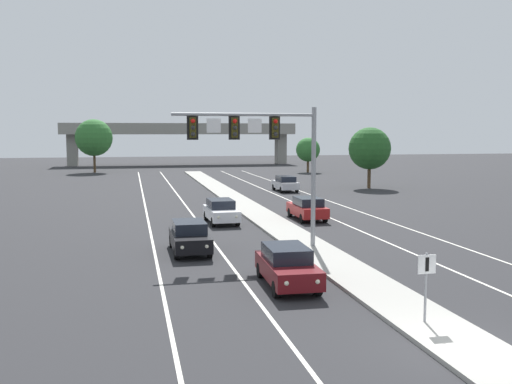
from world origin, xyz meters
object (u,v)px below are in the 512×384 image
Objects in this scene: car_receding_silver at (285,183)px; tree_far_left_a at (94,138)px; car_receding_red at (307,208)px; overhead_signal_mast at (265,144)px; tree_far_right_a at (308,150)px; car_oncoming_darkred at (287,266)px; car_oncoming_black at (190,236)px; tree_far_right_b at (370,148)px; car_oncoming_white at (221,211)px; median_sign_post at (426,277)px.

car_receding_silver is 0.56× the size of tree_far_left_a.
overhead_signal_mast is at bearing -118.95° from car_receding_red.
tree_far_right_a reaches higher than car_receding_silver.
tree_far_right_a is (20.17, 61.49, 2.59)m from car_oncoming_darkred.
tree_far_right_b is at bearing 52.67° from car_oncoming_black.
car_oncoming_white is at bearing -114.15° from tree_far_right_a.
car_oncoming_white is 0.56× the size of tree_far_left_a.
tree_far_left_a is 1.21× the size of tree_far_right_b.
tree_far_right_a is (20.29, 45.24, 2.59)m from car_oncoming_white.
median_sign_post is at bearing -97.81° from car_receding_red.
overhead_signal_mast is 0.93× the size of tree_far_left_a.
car_receding_red is at bearing -123.37° from tree_far_right_b.
car_receding_silver is at bearing 74.92° from car_oncoming_darkred.
tree_far_left_a is (-11.98, 61.22, -0.28)m from overhead_signal_mast.
overhead_signal_mast is at bearing 84.26° from car_oncoming_darkred.
median_sign_post is 0.49× the size of car_oncoming_black.
overhead_signal_mast reaches higher than tree_far_right_a.
tree_far_left_a reaches higher than overhead_signal_mast.
car_receding_silver is 0.68× the size of tree_far_right_b.
car_oncoming_black is (-3.83, 0.36, -4.68)m from overhead_signal_mast.
car_oncoming_black is at bearing 113.55° from car_oncoming_darkred.
car_receding_red is at bearing 70.00° from car_oncoming_darkred.
car_oncoming_black is at bearing -127.33° from tree_far_right_b.
tree_far_right_a is at bearing 65.85° from car_oncoming_white.
median_sign_post reaches higher than car_oncoming_white.
overhead_signal_mast is at bearing -78.93° from tree_far_left_a.
overhead_signal_mast reaches higher than car_oncoming_black.
car_receding_silver is (9.50, 35.27, 0.00)m from car_oncoming_darkred.
car_receding_silver is 28.42m from tree_far_right_a.
tree_far_left_a reaches higher than car_receding_silver.
tree_far_right_a reaches higher than car_oncoming_darkred.
car_receding_silver is (8.82, 28.42, -4.68)m from overhead_signal_mast.
median_sign_post reaches higher than car_oncoming_black.
median_sign_post is 0.33× the size of tree_far_right_b.
overhead_signal_mast is at bearing -5.31° from car_oncoming_black.
tree_far_right_b is at bearing 58.00° from overhead_signal_mast.
overhead_signal_mast reaches higher than median_sign_post.
car_receding_red is 54.67m from tree_far_left_a.
tree_far_right_b is (19.41, 20.36, 3.48)m from car_oncoming_white.
car_oncoming_darkred and car_receding_red have the same top height.
median_sign_post is 22.05m from car_oncoming_white.
tree_far_left_a is at bearing 168.18° from tree_far_right_a.
tree_far_right_b reaches higher than car_receding_red.
car_oncoming_black is 61.57m from tree_far_left_a.
car_oncoming_darkred is 7.86m from car_oncoming_black.
tree_far_right_b is at bearing 62.22° from car_oncoming_darkred.
tree_far_right_b reaches higher than car_receding_silver.
car_receding_silver is (6.55, 40.84, -0.77)m from median_sign_post.
tree_far_right_b reaches higher than car_oncoming_black.
car_oncoming_darkred is 0.68× the size of tree_far_right_b.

